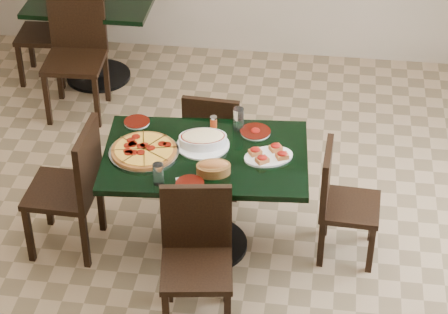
# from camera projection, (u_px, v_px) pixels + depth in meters

# --- Properties ---
(floor) EXTENTS (5.50, 5.50, 0.00)m
(floor) POSITION_uv_depth(u_px,v_px,m) (209.00, 248.00, 5.80)
(floor) COLOR #8D7251
(floor) RESTS_ON ground
(main_table) EXTENTS (1.32, 0.91, 0.75)m
(main_table) POSITION_uv_depth(u_px,v_px,m) (206.00, 178.00, 5.49)
(main_table) COLOR black
(main_table) RESTS_ON floor
(back_table) EXTENTS (1.02, 0.75, 0.75)m
(back_table) POSITION_uv_depth(u_px,v_px,m) (94.00, 23.00, 7.33)
(back_table) COLOR black
(back_table) RESTS_ON floor
(chair_far) EXTENTS (0.41, 0.41, 0.83)m
(chair_far) POSITION_uv_depth(u_px,v_px,m) (214.00, 138.00, 6.05)
(chair_far) COLOR black
(chair_far) RESTS_ON floor
(chair_near) EXTENTS (0.47, 0.47, 0.88)m
(chair_near) POSITION_uv_depth(u_px,v_px,m) (197.00, 251.00, 5.04)
(chair_near) COLOR black
(chair_near) RESTS_ON floor
(chair_right) EXTENTS (0.39, 0.39, 0.80)m
(chair_right) POSITION_uv_depth(u_px,v_px,m) (340.00, 198.00, 5.52)
(chair_right) COLOR black
(chair_right) RESTS_ON floor
(chair_left) EXTENTS (0.44, 0.44, 0.93)m
(chair_left) POSITION_uv_depth(u_px,v_px,m) (74.00, 183.00, 5.52)
(chair_left) COLOR black
(chair_left) RESTS_ON floor
(back_chair_near) EXTENTS (0.48, 0.48, 0.98)m
(back_chair_near) POSITION_uv_depth(u_px,v_px,m) (76.00, 47.00, 6.93)
(back_chair_near) COLOR black
(back_chair_near) RESTS_ON floor
(back_chair_left) EXTENTS (0.43, 0.43, 0.87)m
(back_chair_left) POSITION_uv_depth(u_px,v_px,m) (51.00, 28.00, 7.35)
(back_chair_left) COLOR black
(back_chair_left) RESTS_ON floor
(pepperoni_pizza) EXTENTS (0.44, 0.44, 0.04)m
(pepperoni_pizza) POSITION_uv_depth(u_px,v_px,m) (144.00, 151.00, 5.38)
(pepperoni_pizza) COLOR #ACACB3
(pepperoni_pizza) RESTS_ON main_table
(lasagna_casserole) EXTENTS (0.33, 0.33, 0.09)m
(lasagna_casserole) POSITION_uv_depth(u_px,v_px,m) (203.00, 140.00, 5.43)
(lasagna_casserole) COLOR silver
(lasagna_casserole) RESTS_ON main_table
(bread_basket) EXTENTS (0.23, 0.18, 0.09)m
(bread_basket) POSITION_uv_depth(u_px,v_px,m) (213.00, 168.00, 5.20)
(bread_basket) COLOR brown
(bread_basket) RESTS_ON main_table
(bruschetta_platter) EXTENTS (0.37, 0.32, 0.05)m
(bruschetta_platter) POSITION_uv_depth(u_px,v_px,m) (269.00, 155.00, 5.34)
(bruschetta_platter) COLOR silver
(bruschetta_platter) RESTS_ON main_table
(side_plate_near) EXTENTS (0.17, 0.17, 0.02)m
(side_plate_near) POSITION_uv_depth(u_px,v_px,m) (190.00, 184.00, 5.12)
(side_plate_near) COLOR silver
(side_plate_near) RESTS_ON main_table
(side_plate_far_r) EXTENTS (0.20, 0.20, 0.03)m
(side_plate_far_r) POSITION_uv_depth(u_px,v_px,m) (255.00, 132.00, 5.57)
(side_plate_far_r) COLOR silver
(side_plate_far_r) RESTS_ON main_table
(side_plate_far_l) EXTENTS (0.17, 0.17, 0.02)m
(side_plate_far_l) POSITION_uv_depth(u_px,v_px,m) (137.00, 122.00, 5.67)
(side_plate_far_l) COLOR silver
(side_plate_far_l) RESTS_ON main_table
(napkin_setting) EXTENTS (0.18, 0.18, 0.01)m
(napkin_setting) POSITION_uv_depth(u_px,v_px,m) (189.00, 183.00, 5.14)
(napkin_setting) COLOR white
(napkin_setting) RESTS_ON main_table
(water_glass_a) EXTENTS (0.07, 0.07, 0.15)m
(water_glass_a) POSITION_uv_depth(u_px,v_px,m) (238.00, 119.00, 5.57)
(water_glass_a) COLOR white
(water_glass_a) RESTS_ON main_table
(water_glass_b) EXTENTS (0.06, 0.06, 0.14)m
(water_glass_b) POSITION_uv_depth(u_px,v_px,m) (158.00, 174.00, 5.10)
(water_glass_b) COLOR white
(water_glass_b) RESTS_ON main_table
(pepper_shaker) EXTENTS (0.05, 0.05, 0.08)m
(pepper_shaker) POSITION_uv_depth(u_px,v_px,m) (214.00, 122.00, 5.60)
(pepper_shaker) COLOR #C34A14
(pepper_shaker) RESTS_ON main_table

